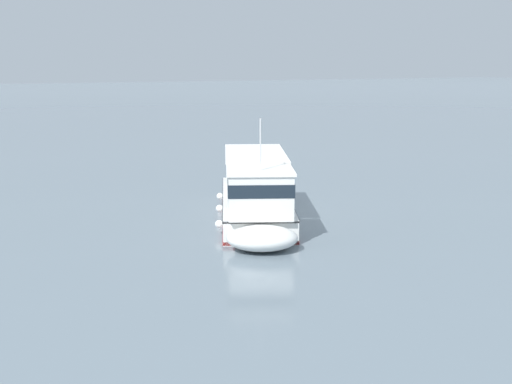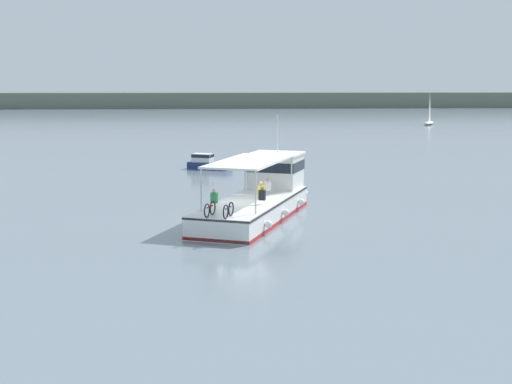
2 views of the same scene
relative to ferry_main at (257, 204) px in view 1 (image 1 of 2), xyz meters
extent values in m
plane|color=slate|center=(-1.17, -2.30, -1.02)|extent=(400.00, 400.00, 0.00)
cube|color=white|center=(-0.61, -1.50, -0.47)|extent=(7.01, 11.21, 1.10)
ellipsoid|color=white|center=(1.71, 4.25, -0.47)|extent=(3.55, 3.14, 1.01)
cube|color=red|center=(-0.61, -1.50, -0.92)|extent=(7.05, 11.23, 0.16)
cube|color=#2D2D33|center=(-0.61, -1.50, 0.00)|extent=(7.07, 11.24, 0.10)
cube|color=white|center=(1.04, 2.58, 1.03)|extent=(3.50, 3.43, 1.90)
cube|color=#19232D|center=(1.04, 2.58, 1.37)|extent=(3.57, 3.49, 0.56)
cube|color=white|center=(1.04, 2.58, 2.04)|extent=(3.70, 3.64, 0.12)
cube|color=white|center=(-0.78, -1.91, 2.13)|extent=(5.24, 7.31, 0.10)
cylinder|color=silver|center=(-0.82, 1.61, 1.08)|extent=(0.08, 0.08, 2.00)
cylinder|color=silver|center=(1.70, 0.59, 1.08)|extent=(0.08, 0.08, 2.00)
cylinder|color=silver|center=(-3.25, -4.42, 1.08)|extent=(0.08, 0.08, 2.00)
cylinder|color=silver|center=(-0.73, -5.44, 1.08)|extent=(0.08, 0.08, 2.00)
cylinder|color=silver|center=(1.15, 2.86, 3.20)|extent=(0.06, 0.06, 2.20)
sphere|color=white|center=(2.32, 0.99, -0.52)|extent=(0.36, 0.36, 0.36)
sphere|color=white|center=(1.08, -2.07, -0.52)|extent=(0.36, 0.36, 0.36)
sphere|color=white|center=(-0.08, -4.94, -0.52)|extent=(0.36, 0.36, 0.36)
torus|color=black|center=(-2.73, -5.55, 0.41)|extent=(0.30, 0.63, 0.66)
torus|color=black|center=(-2.99, -6.20, 0.41)|extent=(0.30, 0.63, 0.66)
cylinder|color=maroon|center=(-2.86, -5.87, 0.53)|extent=(0.32, 0.67, 0.06)
torus|color=black|center=(-1.89, -5.88, 0.41)|extent=(0.30, 0.63, 0.66)
torus|color=black|center=(-2.16, -6.53, 0.41)|extent=(0.30, 0.63, 0.66)
cylinder|color=#1E478C|center=(-2.02, -6.21, 0.53)|extent=(0.32, 0.67, 0.06)
cube|color=#338C4C|center=(-2.63, -3.55, 0.54)|extent=(0.38, 0.32, 0.52)
sphere|color=beige|center=(-2.63, -3.55, 0.91)|extent=(0.20, 0.20, 0.20)
cube|color=black|center=(-0.22, -2.93, 0.54)|extent=(0.38, 0.32, 0.52)
sphere|color=#9E7051|center=(-0.22, -2.93, 0.91)|extent=(0.20, 0.20, 0.20)
cube|color=yellow|center=(-0.14, -1.38, 0.54)|extent=(0.38, 0.32, 0.52)
sphere|color=beige|center=(-0.14, -1.38, 0.91)|extent=(0.20, 0.20, 0.20)
cube|color=white|center=(0.33, 0.02, 0.54)|extent=(0.38, 0.32, 0.52)
sphere|color=tan|center=(0.33, 0.02, 0.91)|extent=(0.20, 0.20, 0.20)
camera|label=1|loc=(13.42, 29.26, 6.76)|focal=48.96mm
camera|label=2|loc=(-3.00, -36.32, 6.13)|focal=47.64mm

